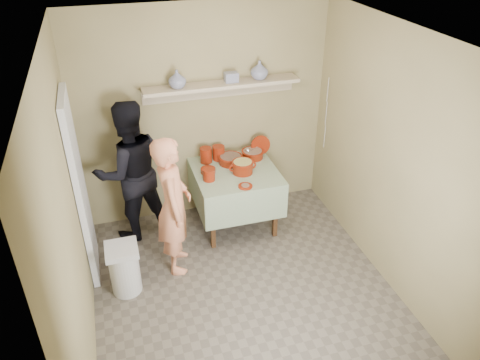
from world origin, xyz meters
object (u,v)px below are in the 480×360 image
object	(u,v)px
trash_bin	(125,269)
person_helper	(130,171)
cazuela_rice	(243,166)
person_cook	(173,206)
serving_table	(235,179)

from	to	relation	value
trash_bin	person_helper	bearing A→B (deg)	77.79
person_helper	trash_bin	bearing A→B (deg)	64.30
cazuela_rice	person_helper	bearing A→B (deg)	168.92
person_cook	person_helper	xyz separation A→B (m)	(-0.37, 0.73, 0.07)
person_helper	cazuela_rice	bearing A→B (deg)	155.43
serving_table	trash_bin	world-z (taller)	serving_table
trash_bin	cazuela_rice	bearing A→B (deg)	26.48
cazuela_rice	trash_bin	world-z (taller)	cazuela_rice
serving_table	trash_bin	xyz separation A→B (m)	(-1.41, -0.81, -0.36)
serving_table	cazuela_rice	bearing A→B (deg)	-46.39
person_cook	trash_bin	distance (m)	0.80
serving_table	trash_bin	size ratio (longest dim) A/B	1.74
person_helper	serving_table	size ratio (longest dim) A/B	1.74
person_cook	serving_table	world-z (taller)	person_cook
person_cook	serving_table	xyz separation A→B (m)	(0.83, 0.56, -0.14)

